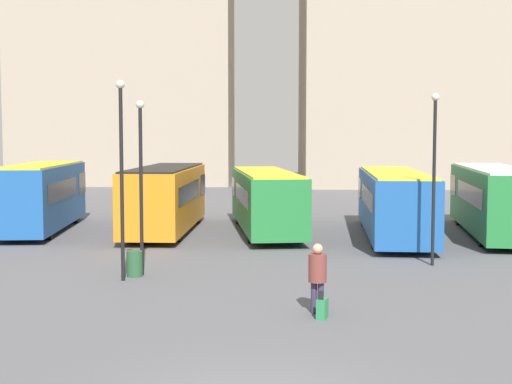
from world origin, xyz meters
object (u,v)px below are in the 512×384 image
bus_0 (42,195)px  suitcase (322,308)px  lamp_post_0 (434,166)px  lamp_post_1 (122,165)px  lamp_post_2 (141,173)px  bus_1 (166,196)px  bus_3 (393,201)px  bus_4 (494,198)px  traveler (318,272)px  bus_2 (265,199)px  trash_bin (135,264)px

bus_0 → suitcase: bearing=-147.7°
lamp_post_0 → lamp_post_1: bearing=-164.5°
lamp_post_1 → lamp_post_2: (0.44, 0.94, -0.30)m
lamp_post_2 → suitcase: bearing=-45.0°
bus_1 → bus_3: size_ratio=0.88×
bus_1 → lamp_post_2: size_ratio=1.83×
bus_4 → bus_1: bearing=94.2°
bus_4 → lamp_post_1: lamp_post_1 is taller
traveler → suitcase: 0.98m
traveler → lamp_post_0: 8.79m
bus_1 → lamp_post_0: 14.20m
bus_4 → lamp_post_2: lamp_post_2 is taller
bus_2 → trash_bin: 12.00m
lamp_post_0 → lamp_post_2: lamp_post_0 is taller
bus_4 → trash_bin: size_ratio=14.08×
bus_1 → suitcase: bearing=-157.5°
bus_1 → bus_2: bus_1 is taller
lamp_post_2 → bus_4: bearing=34.2°
suitcase → bus_1: bearing=39.8°
bus_3 → suitcase: (-4.36, -14.99, -1.39)m
bus_3 → suitcase: size_ratio=16.22×
bus_3 → lamp_post_2: size_ratio=2.08×
bus_2 → lamp_post_2: (-4.05, -10.91, 1.79)m
bus_3 → lamp_post_0: size_ratio=1.97×
traveler → lamp_post_2: 7.85m
suitcase → lamp_post_1: bearing=71.0°
lamp_post_0 → bus_0: bearing=151.7°
traveler → suitcase: traveler is taller
bus_3 → trash_bin: 14.06m
bus_0 → suitcase: size_ratio=13.56×
bus_0 → bus_4: bus_0 is taller
bus_1 → bus_0: bearing=89.0°
bus_0 → bus_3: bus_0 is taller
trash_bin → bus_4: bearing=34.5°
lamp_post_0 → lamp_post_2: bearing=-168.9°
bus_0 → lamp_post_1: (6.49, -12.10, 1.94)m
trash_bin → lamp_post_2: bearing=52.1°
suitcase → lamp_post_1: size_ratio=0.12×
bus_0 → lamp_post_1: lamp_post_1 is taller
suitcase → lamp_post_2: size_ratio=0.13×
lamp_post_1 → trash_bin: 3.37m
bus_0 → bus_3: (16.90, -1.78, -0.12)m
bus_4 → suitcase: 18.19m
bus_3 → lamp_post_0: lamp_post_0 is taller
bus_2 → bus_4: size_ratio=0.95×
bus_1 → lamp_post_1: lamp_post_1 is taller
traveler → lamp_post_0: bearing=-14.3°
bus_3 → lamp_post_0: (0.14, -7.41, 1.94)m
bus_1 → suitcase: size_ratio=14.27×
bus_4 → bus_3: bearing=105.2°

